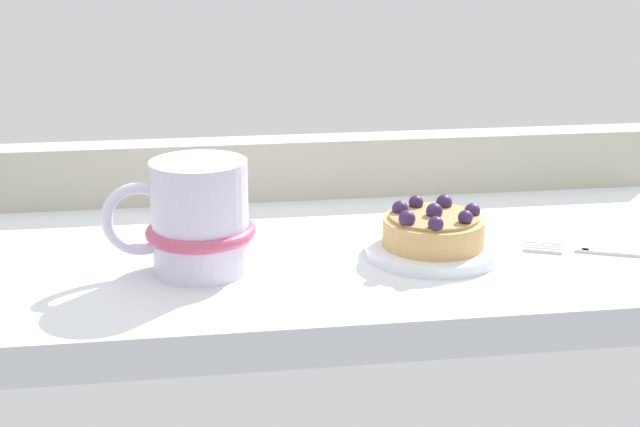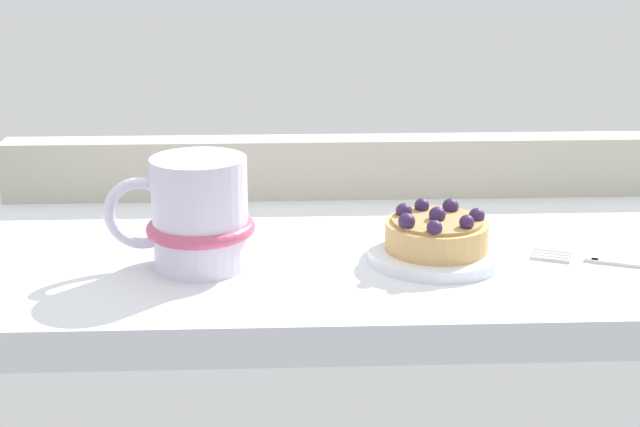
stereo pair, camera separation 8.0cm
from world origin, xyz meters
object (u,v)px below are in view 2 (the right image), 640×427
object	(u,v)px
raspberry_tart	(436,232)
dessert_fork	(626,262)
dessert_plate	(436,254)
coffee_mug	(197,215)

from	to	relation	value
raspberry_tart	dessert_fork	xyz separation A→B (cm)	(16.50, -2.29, -2.26)
dessert_plate	raspberry_tart	xyz separation A→B (cm)	(-0.01, 0.00, 2.07)
raspberry_tart	dessert_fork	size ratio (longest dim) A/B	0.56
dessert_plate	dessert_fork	bearing A→B (deg)	-7.88
raspberry_tart	coffee_mug	xyz separation A→B (cm)	(-21.02, -0.69, 2.16)
dessert_fork	coffee_mug	bearing A→B (deg)	177.56
dessert_plate	raspberry_tart	distance (cm)	2.07
coffee_mug	dessert_fork	xyz separation A→B (cm)	(37.52, -1.60, -4.42)
dessert_fork	raspberry_tart	bearing A→B (deg)	172.11
coffee_mug	dessert_fork	size ratio (longest dim) A/B	0.80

